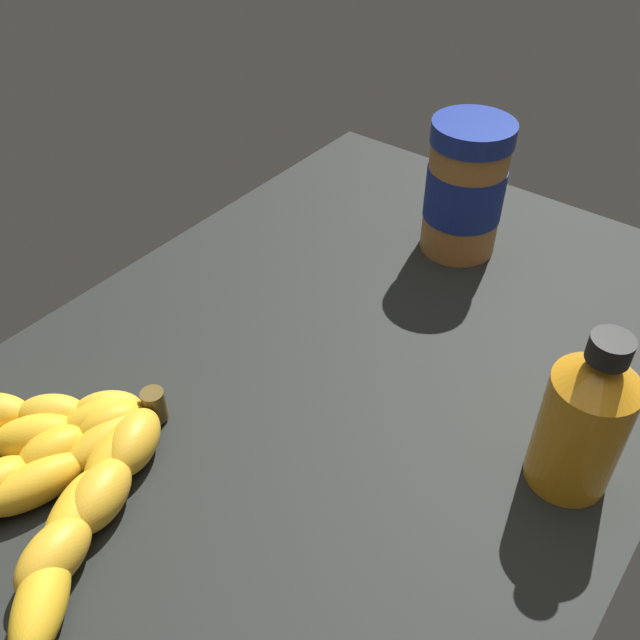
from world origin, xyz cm
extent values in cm
cube|color=black|center=(0.00, 0.00, -1.54)|extent=(82.79, 56.03, 3.08)
ellipsoid|color=gold|center=(16.35, -11.49, 1.69)|extent=(6.51, 6.50, 3.38)
ellipsoid|color=gold|center=(19.46, -14.94, 1.69)|extent=(6.30, 6.64, 3.38)
ellipsoid|color=gold|center=(17.30, -10.89, 1.78)|extent=(7.68, 6.47, 3.56)
ellipsoid|color=gold|center=(21.82, -13.90, 1.78)|extent=(7.56, 6.98, 3.56)
ellipsoid|color=gold|center=(17.28, -10.06, 1.79)|extent=(6.74, 5.32, 3.58)
ellipsoid|color=gold|center=(21.80, -11.37, 1.79)|extent=(6.55, 4.81, 3.58)
ellipsoid|color=gold|center=(18.29, -9.04, 1.66)|extent=(8.07, 3.72, 3.31)
ellipsoid|color=gold|center=(24.51, -9.99, 1.66)|extent=(8.48, 5.18, 3.31)
ellipsoid|color=gold|center=(18.31, -7.61, 1.70)|extent=(8.89, 5.34, 3.40)
ellipsoid|color=gold|center=(24.50, -5.29, 1.70)|extent=(8.95, 6.78, 3.40)
ellipsoid|color=gold|center=(30.04, -1.68, 1.70)|extent=(8.58, 7.89, 3.40)
ellipsoid|color=gold|center=(17.42, -7.08, 1.88)|extent=(7.58, 6.15, 3.76)
ellipsoid|color=gold|center=(22.34, -5.15, 1.88)|extent=(7.47, 5.66, 3.76)
ellipsoid|color=gold|center=(27.44, -3.74, 1.88)|extent=(7.28, 5.11, 3.76)
cylinder|color=brown|center=(13.64, -8.80, 1.80)|extent=(2.00, 2.00, 3.00)
cylinder|color=#B27238|center=(-25.00, -1.26, 6.42)|extent=(8.31, 8.31, 12.84)
cylinder|color=navy|center=(-25.00, -1.26, 7.06)|extent=(8.48, 8.48, 5.78)
cylinder|color=navy|center=(-25.00, -1.26, 13.94)|extent=(8.69, 8.69, 2.20)
cylinder|color=orange|center=(-2.16, 21.25, 5.23)|extent=(6.43, 6.43, 10.46)
cone|color=orange|center=(-2.16, 21.25, 11.62)|extent=(6.43, 6.43, 2.32)
cylinder|color=black|center=(-2.16, 21.25, 13.70)|extent=(3.02, 3.02, 1.83)
camera|label=1|loc=(36.93, 26.77, 45.82)|focal=39.43mm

